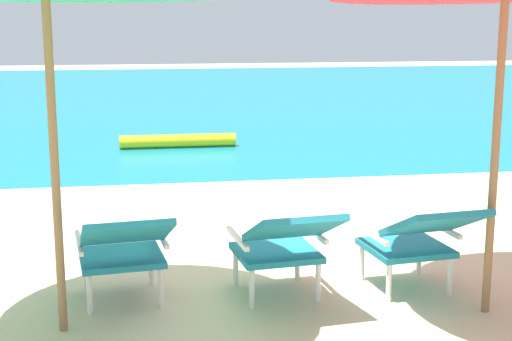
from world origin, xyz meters
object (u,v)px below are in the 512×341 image
lounge_chair_left (124,247)px  lounge_chair_center (284,242)px  swim_buoy (178,141)px  lounge_chair_right (419,237)px

lounge_chair_left → lounge_chair_center: 1.00m
lounge_chair_center → swim_buoy: bearing=93.2°
swim_buoy → lounge_chair_left: bearing=-96.6°
lounge_chair_center → lounge_chair_right: (0.88, -0.03, 0.00)m
swim_buoy → lounge_chair_right: lounge_chair_right is taller
lounge_chair_left → lounge_chair_right: 1.88m
swim_buoy → lounge_chair_left: lounge_chair_left is taller
lounge_chair_left → lounge_chair_right: (1.88, -0.09, 0.00)m
lounge_chair_right → lounge_chair_center: bearing=177.9°
lounge_chair_left → lounge_chair_right: bearing=-2.8°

